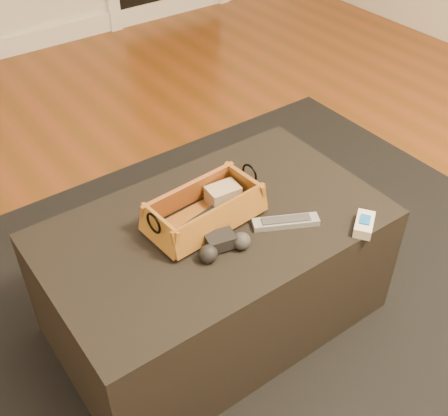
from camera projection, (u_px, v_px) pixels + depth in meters
floor at (279, 371)px, 1.75m from camera, size 5.00×5.50×0.01m
area_rug at (224, 327)px, 1.87m from camera, size 2.60×2.00×0.01m
ottoman at (215, 273)px, 1.76m from camera, size 1.00×0.60×0.42m
tv_remote at (203, 220)px, 1.60m from camera, size 0.19×0.07×0.02m
cloth_bundle at (223, 194)px, 1.67m from camera, size 0.10×0.07×0.05m
wicker_basket at (205, 211)px, 1.60m from camera, size 0.36×0.21×0.12m
game_controller at (223, 245)px, 1.52m from camera, size 0.16×0.10×0.05m
silver_remote at (286, 222)px, 1.61m from camera, size 0.19×0.13×0.02m
cream_gadget at (364, 224)px, 1.60m from camera, size 0.11×0.10×0.04m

